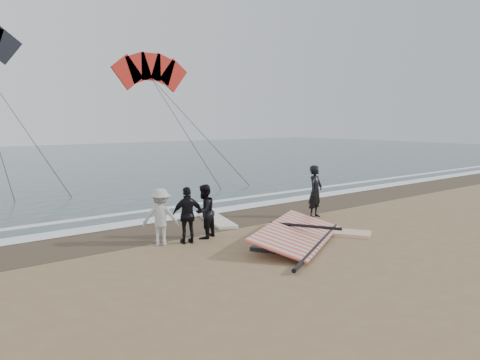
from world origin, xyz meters
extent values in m
plane|color=#8C704C|center=(0.00, 0.00, 0.00)|extent=(120.00, 120.00, 0.00)
cube|color=#233838|center=(0.00, 33.00, 0.01)|extent=(120.00, 54.00, 0.02)
cube|color=#4C3D2B|center=(0.00, 4.50, 0.01)|extent=(120.00, 2.80, 0.01)
cube|color=white|center=(0.00, 5.90, 0.03)|extent=(120.00, 0.90, 0.01)
cube|color=white|center=(0.00, 7.60, 0.03)|extent=(120.00, 0.45, 0.01)
imported|color=black|center=(1.86, 2.77, 0.94)|extent=(0.79, 0.63, 1.89)
cube|color=silver|center=(0.29, 0.85, 0.05)|extent=(2.04, 2.61, 0.11)
cube|color=silver|center=(-1.37, 4.36, 0.05)|extent=(1.41, 2.58, 0.10)
imported|color=black|center=(-3.00, 2.76, 0.81)|extent=(0.97, 0.88, 1.61)
imported|color=black|center=(-3.70, 2.56, 0.81)|extent=(1.02, 0.63, 1.63)
imported|color=#B7B7B2|center=(-4.40, 2.86, 0.81)|extent=(1.20, 1.09, 1.61)
cube|color=black|center=(-1.42, 1.22, 0.06)|extent=(2.87, 2.00, 0.11)
cube|color=red|center=(-1.22, 0.62, 0.30)|extent=(4.50, 3.47, 0.45)
cylinder|color=black|center=(-1.22, -0.16, 0.11)|extent=(4.35, 2.46, 0.11)
cylinder|color=black|center=(-0.92, 0.62, 0.45)|extent=(1.10, 1.90, 0.09)
cylinder|color=#262626|center=(4.75, 16.76, 3.34)|extent=(0.04, 0.04, 14.82)
cylinder|color=#262626|center=(5.76, 16.87, 3.34)|extent=(0.04, 0.04, 14.34)
cylinder|color=#262626|center=(-4.13, 20.65, 4.32)|extent=(0.04, 0.04, 18.42)
camera|label=1|loc=(-10.71, -8.53, 3.48)|focal=35.00mm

